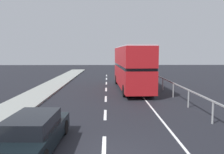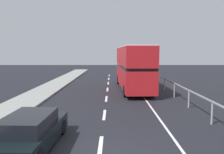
{
  "view_description": "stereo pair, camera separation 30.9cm",
  "coord_description": "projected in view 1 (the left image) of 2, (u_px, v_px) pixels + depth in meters",
  "views": [
    {
      "loc": [
        0.14,
        -7.49,
        3.6
      ],
      "look_at": [
        0.43,
        7.29,
        2.03
      ],
      "focal_mm": 36.83,
      "sensor_mm": 36.0,
      "label": 1
    },
    {
      "loc": [
        0.45,
        -7.49,
        3.6
      ],
      "look_at": [
        0.43,
        7.29,
        2.03
      ],
      "focal_mm": 36.83,
      "sensor_mm": 36.0,
      "label": 2
    }
  ],
  "objects": [
    {
      "name": "lane_paint_markings",
      "position": [
        131.0,
        103.0,
        16.38
      ],
      "size": [
        3.18,
        46.0,
        0.01
      ],
      "color": "silver",
      "rests_on": "ground"
    },
    {
      "name": "bridge_side_railing",
      "position": [
        180.0,
        89.0,
        16.78
      ],
      "size": [
        0.1,
        42.0,
        1.2
      ],
      "color": "#969899",
      "rests_on": "ground"
    },
    {
      "name": "double_decker_bus_red",
      "position": [
        131.0,
        66.0,
        22.37
      ],
      "size": [
        2.91,
        10.98,
        4.21
      ],
      "rotation": [
        0.0,
        0.0,
        0.04
      ],
      "color": "red",
      "rests_on": "ground"
    },
    {
      "name": "hatchback_car_near",
      "position": [
        34.0,
        132.0,
        8.53
      ],
      "size": [
        1.87,
        4.54,
        1.35
      ],
      "rotation": [
        0.0,
        0.0,
        -0.03
      ],
      "color": "black",
      "rests_on": "ground"
    }
  ]
}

